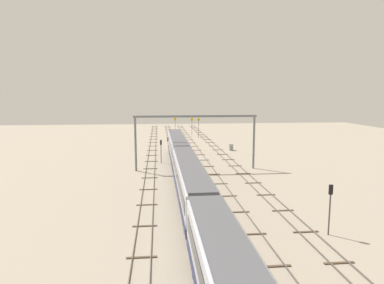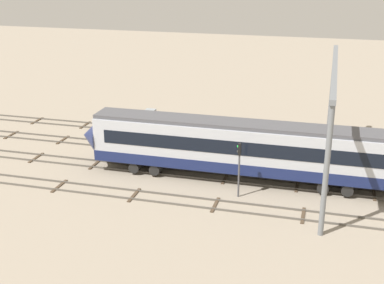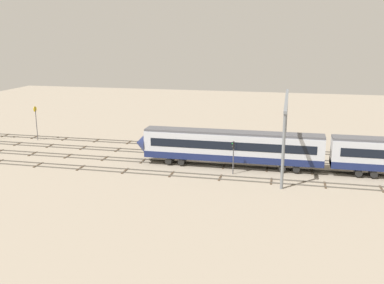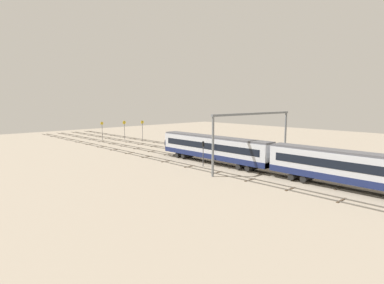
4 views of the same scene
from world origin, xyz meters
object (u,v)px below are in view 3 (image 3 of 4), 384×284
(relay_cabinet, at_px, (171,136))
(signal_light_trackside_departure, at_px, (233,153))
(speed_sign_far_trackside, at_px, (36,119))
(overhead_gantry, at_px, (286,115))

(relay_cabinet, bearing_deg, signal_light_trackside_departure, 128.29)
(speed_sign_far_trackside, height_order, signal_light_trackside_departure, speed_sign_far_trackside)
(speed_sign_far_trackside, bearing_deg, signal_light_trackside_departure, 162.17)
(signal_light_trackside_departure, xyz_separation_m, relay_cabinet, (12.64, -16.01, -2.11))
(overhead_gantry, height_order, relay_cabinet, overhead_gantry)
(signal_light_trackside_departure, relative_size, relay_cabinet, 2.97)
(overhead_gantry, xyz_separation_m, signal_light_trackside_departure, (6.27, 5.79, -4.17))
(signal_light_trackside_departure, bearing_deg, speed_sign_far_trackside, -17.83)
(overhead_gantry, height_order, signal_light_trackside_departure, overhead_gantry)
(speed_sign_far_trackside, height_order, relay_cabinet, speed_sign_far_trackside)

